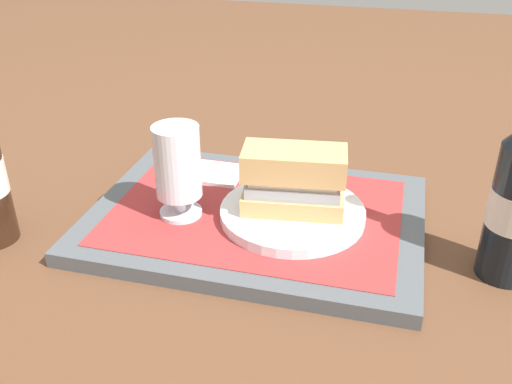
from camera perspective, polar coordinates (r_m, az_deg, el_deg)
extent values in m
plane|color=brown|center=(0.79, 0.00, -3.18)|extent=(3.00, 3.00, 0.00)
cube|color=#4C5156|center=(0.78, 0.00, -2.56)|extent=(0.44, 0.32, 0.02)
cube|color=#9E2D2D|center=(0.78, 0.00, -1.90)|extent=(0.38, 0.27, 0.00)
cylinder|color=white|center=(0.76, 3.61, -2.10)|extent=(0.19, 0.19, 0.01)
cube|color=tan|center=(0.75, 3.65, -0.86)|extent=(0.14, 0.08, 0.02)
cube|color=#9EA3A8|center=(0.74, 3.70, 0.48)|extent=(0.13, 0.07, 0.02)
cube|color=silver|center=(0.73, 3.73, 1.31)|extent=(0.12, 0.06, 0.01)
sphere|color=#47932D|center=(0.73, -0.19, 2.24)|extent=(0.04, 0.04, 0.04)
cube|color=tan|center=(0.73, 3.79, 2.85)|extent=(0.14, 0.08, 0.04)
cylinder|color=silver|center=(0.78, -7.40, -1.97)|extent=(0.06, 0.06, 0.01)
cylinder|color=silver|center=(0.77, -7.47, -1.01)|extent=(0.01, 0.01, 0.02)
cylinder|color=silver|center=(0.74, -7.76, 2.98)|extent=(0.06, 0.06, 0.09)
cylinder|color=gold|center=(0.75, -7.61, 1.00)|extent=(0.06, 0.06, 0.04)
cylinder|color=white|center=(0.74, -7.73, 2.60)|extent=(0.05, 0.05, 0.01)
cube|color=white|center=(0.87, -4.38, 1.89)|extent=(0.09, 0.07, 0.01)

